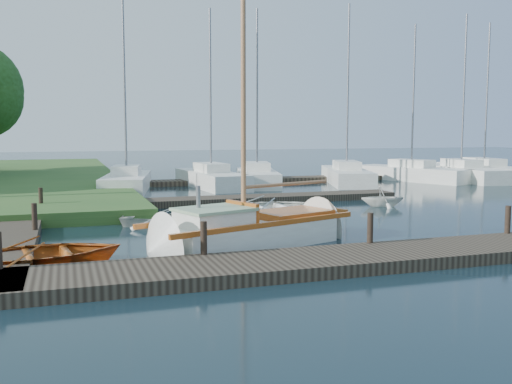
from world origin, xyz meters
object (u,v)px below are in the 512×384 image
object	(u,v)px
tender_a	(169,216)
marina_boat_4	(346,174)
mooring_post_3	(508,220)
mooring_post_2	(370,228)
marina_boat_6	(461,172)
mooring_post_4	(35,216)
tender_d	(383,195)
marina_boat_1	(211,177)
dinghy	(39,250)
marina_boat_2	(257,176)
marina_boat_7	(484,170)
sailboat	(254,233)
mooring_post_5	(41,198)
marina_boat_0	(127,181)
marina_boat_5	(411,172)
mooring_post_1	(204,238)
tender_c	(268,205)

from	to	relation	value
tender_a	marina_boat_4	size ratio (longest dim) A/B	0.30
mooring_post_3	mooring_post_2	bearing A→B (deg)	180.00
mooring_post_3	marina_boat_6	distance (m)	22.60
mooring_post_4	tender_d	bearing A→B (deg)	13.39
marina_boat_1	tender_a	bearing A→B (deg)	155.02
mooring_post_2	dinghy	bearing A→B (deg)	171.67
marina_boat_2	marina_boat_7	xyz separation A→B (m)	(16.68, 0.01, -0.01)
mooring_post_4	dinghy	bearing A→B (deg)	-86.08
dinghy	marina_boat_4	xyz separation A→B (m)	(17.40, 17.66, 0.16)
mooring_post_2	marina_boat_7	world-z (taller)	marina_boat_7
sailboat	marina_boat_2	size ratio (longest dim) A/B	0.94
marina_boat_6	marina_boat_7	size ratio (longest dim) A/B	1.02
mooring_post_3	marina_boat_6	size ratio (longest dim) A/B	0.07
mooring_post_3	mooring_post_5	world-z (taller)	same
dinghy	marina_boat_0	distance (m)	17.67
mooring_post_4	marina_boat_5	bearing A→B (deg)	32.12
mooring_post_1	marina_boat_0	xyz separation A→B (m)	(0.09, 18.46, -0.12)
tender_c	marina_boat_2	size ratio (longest dim) A/B	0.40
mooring_post_3	tender_d	xyz separation A→B (m)	(0.88, 8.30, -0.21)
marina_boat_2	marina_boat_7	distance (m)	16.68
mooring_post_4	tender_c	xyz separation A→B (m)	(8.26, 2.35, -0.27)
marina_boat_0	marina_boat_1	size ratio (longest dim) A/B	1.07
mooring_post_1	tender_d	distance (m)	12.90
marina_boat_7	mooring_post_2	bearing A→B (deg)	141.34
sailboat	tender_a	distance (m)	4.55
marina_boat_2	marina_boat_6	size ratio (longest dim) A/B	0.96
tender_d	marina_boat_6	bearing A→B (deg)	-36.29
tender_a	marina_boat_1	size ratio (longest dim) A/B	0.32
marina_boat_1	marina_boat_4	size ratio (longest dim) A/B	0.93
marina_boat_4	tender_d	bearing A→B (deg)	178.94
tender_a	tender_c	xyz separation A→B (m)	(3.99, 1.04, 0.09)
mooring_post_5	marina_boat_2	world-z (taller)	marina_boat_2
mooring_post_3	marina_boat_7	size ratio (longest dim) A/B	0.08
tender_c	marina_boat_2	bearing A→B (deg)	-20.20
sailboat	marina_boat_5	world-z (taller)	marina_boat_5
marina_boat_1	marina_boat_2	xyz separation A→B (m)	(2.87, 0.08, 0.01)
tender_a	mooring_post_4	bearing A→B (deg)	124.45
marina_boat_4	mooring_post_3	bearing A→B (deg)	-175.23
marina_boat_1	mooring_post_1	bearing A→B (deg)	160.60
mooring_post_2	marina_boat_1	bearing A→B (deg)	88.47
tender_d	mooring_post_2	bearing A→B (deg)	160.70
marina_boat_5	mooring_post_2	bearing A→B (deg)	122.70
tender_c	marina_boat_6	distance (m)	20.94
mooring_post_3	tender_a	bearing A→B (deg)	144.12
tender_d	marina_boat_6	xyz separation A→B (m)	(12.11, 10.19, 0.08)
dinghy	marina_boat_1	size ratio (longest dim) A/B	0.38
mooring_post_2	marina_boat_0	size ratio (longest dim) A/B	0.07
marina_boat_6	marina_boat_7	distance (m)	2.70
tender_d	marina_boat_4	size ratio (longest dim) A/B	0.17
marina_boat_0	marina_boat_2	xyz separation A→B (m)	(7.79, 0.86, -0.00)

